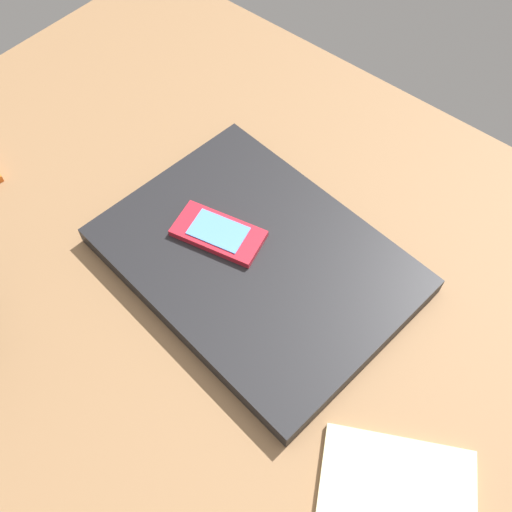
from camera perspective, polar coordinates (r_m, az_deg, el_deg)
desk_surface at (r=65.17cm, az=2.08°, el=-6.81°), size 120.00×80.00×3.00cm
laptop_closed at (r=66.24cm, az=0.00°, el=-0.40°), size 35.84×27.83×2.32cm
cell_phone_on_laptop at (r=66.50cm, az=-3.69°, el=2.25°), size 11.14×7.37×0.99cm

